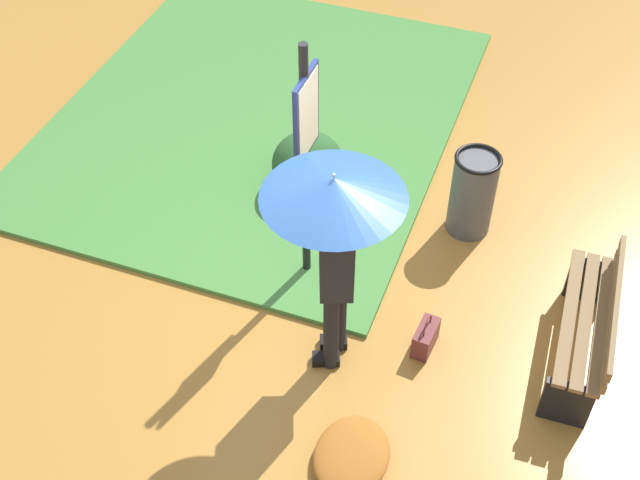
{
  "coord_description": "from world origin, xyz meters",
  "views": [
    {
      "loc": [
        4.07,
        1.53,
        5.44
      ],
      "look_at": [
        -0.16,
        -0.02,
        0.85
      ],
      "focal_mm": 47.09,
      "sensor_mm": 36.0,
      "label": 1
    }
  ],
  "objects_px": {
    "person_with_umbrella": "(335,223)",
    "park_bench": "(589,325)",
    "handbag": "(426,337)",
    "trash_bin": "(473,193)",
    "info_sign_post": "(306,142)"
  },
  "relations": [
    {
      "from": "park_bench",
      "to": "trash_bin",
      "type": "relative_size",
      "value": 1.68
    },
    {
      "from": "handbag",
      "to": "park_bench",
      "type": "bearing_deg",
      "value": 105.83
    },
    {
      "from": "handbag",
      "to": "park_bench",
      "type": "relative_size",
      "value": 0.26
    },
    {
      "from": "park_bench",
      "to": "person_with_umbrella",
      "type": "bearing_deg",
      "value": -67.97
    },
    {
      "from": "info_sign_post",
      "to": "handbag",
      "type": "bearing_deg",
      "value": 69.0
    },
    {
      "from": "handbag",
      "to": "trash_bin",
      "type": "relative_size",
      "value": 0.44
    },
    {
      "from": "handbag",
      "to": "trash_bin",
      "type": "height_order",
      "value": "trash_bin"
    },
    {
      "from": "person_with_umbrella",
      "to": "trash_bin",
      "type": "relative_size",
      "value": 2.45
    },
    {
      "from": "person_with_umbrella",
      "to": "park_bench",
      "type": "relative_size",
      "value": 1.46
    },
    {
      "from": "handbag",
      "to": "info_sign_post",
      "type": "bearing_deg",
      "value": -111.0
    },
    {
      "from": "info_sign_post",
      "to": "handbag",
      "type": "xyz_separation_m",
      "value": [
        0.45,
        1.18,
        -1.32
      ]
    },
    {
      "from": "park_bench",
      "to": "trash_bin",
      "type": "xyz_separation_m",
      "value": [
        -1.14,
        -1.17,
        0.02
      ]
    },
    {
      "from": "info_sign_post",
      "to": "trash_bin",
      "type": "relative_size",
      "value": 2.76
    },
    {
      "from": "info_sign_post",
      "to": "trash_bin",
      "type": "bearing_deg",
      "value": 130.87
    },
    {
      "from": "info_sign_post",
      "to": "person_with_umbrella",
      "type": "bearing_deg",
      "value": 31.91
    }
  ]
}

